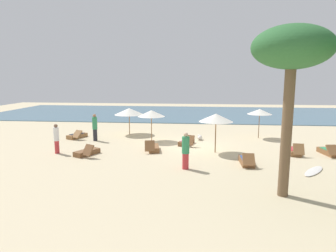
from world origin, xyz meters
TOP-DOWN VIEW (x-y plane):
  - ground_plane at (0.00, 0.00)m, footprint 60.00×60.00m
  - ocean_water at (0.00, 17.00)m, footprint 48.00×16.00m
  - umbrella_0 at (4.71, 3.05)m, footprint 1.73×1.73m
  - umbrella_1 at (-2.79, 1.32)m, footprint 1.84×1.84m
  - umbrella_2 at (1.39, -1.46)m, footprint 1.94×1.94m
  - umbrella_3 at (-4.85, 3.47)m, footprint 2.23×2.23m
  - lounger_0 at (-8.25, 1.63)m, footprint 1.23×1.80m
  - lounger_1 at (7.76, -1.35)m, footprint 0.85×1.76m
  - lounger_2 at (-5.79, -2.83)m, footprint 1.27×1.74m
  - lounger_3 at (2.84, -3.72)m, footprint 0.63×1.69m
  - lounger_4 at (5.83, -1.39)m, footprint 0.71×1.69m
  - lounger_5 at (-0.34, 0.35)m, footprint 1.07×1.74m
  - lounger_6 at (-2.24, -1.47)m, footprint 0.88×1.72m
  - person_0 at (-6.64, 0.91)m, footprint 0.45×0.45m
  - person_1 at (-7.65, -2.62)m, footprint 0.41×0.41m
  - person_3 at (-0.18, -4.78)m, footprint 0.43×0.43m
  - palm_2 at (3.55, -7.62)m, footprint 2.76×2.76m
  - dog at (0.50, 1.94)m, footprint 0.44×0.74m
  - surfboard at (5.76, -4.59)m, footprint 1.61×1.93m

SIDE VIEW (x-z plane):
  - ground_plane at x=0.00m, z-range 0.00..0.00m
  - ocean_water at x=0.00m, z-range 0.00..0.06m
  - surfboard at x=5.76m, z-range 0.00..0.07m
  - lounger_2 at x=-5.79m, z-range -0.19..0.53m
  - lounger_6 at x=-2.24m, z-range -0.20..0.54m
  - lounger_0 at x=-8.25m, z-range -0.16..0.51m
  - lounger_1 at x=7.76m, z-range -0.17..0.52m
  - lounger_3 at x=2.84m, z-range -0.17..0.52m
  - dog at x=0.50m, z-range 0.01..0.35m
  - lounger_4 at x=5.83m, z-range -0.19..0.54m
  - lounger_5 at x=-0.34m, z-range -0.19..0.55m
  - person_1 at x=-7.65m, z-range 0.02..1.73m
  - person_3 at x=-0.18m, z-range 0.01..1.78m
  - person_0 at x=-6.64m, z-range 0.02..1.88m
  - umbrella_3 at x=-4.85m, z-range 0.76..2.76m
  - umbrella_1 at x=-2.79m, z-range 0.84..2.95m
  - umbrella_0 at x=4.71m, z-range 0.86..2.95m
  - umbrella_2 at x=1.39m, z-range 0.90..3.17m
  - palm_2 at x=3.55m, z-range 2.13..8.23m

